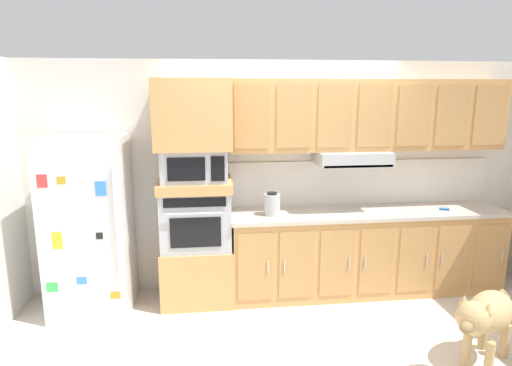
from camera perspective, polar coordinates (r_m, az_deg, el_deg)
name	(u,v)px	position (r m, az deg, el deg)	size (l,w,h in m)	color
ground_plane	(301,330)	(4.31, 5.87, -18.59)	(9.60, 9.60, 0.00)	beige
back_kitchen_wall	(282,176)	(4.88, 3.37, 0.95)	(6.20, 0.12, 2.50)	silver
refrigerator	(89,225)	(4.63, -20.96, -5.20)	(0.76, 0.73, 1.76)	white
oven_base_cabinet	(198,272)	(4.75, -7.64, -11.49)	(0.74, 0.62, 0.60)	tan
built_in_oven	(196,218)	(4.54, -7.85, -4.55)	(0.70, 0.62, 0.60)	#A8AAAF
appliance_mid_shelf	(195,185)	(4.46, -7.98, -0.23)	(0.74, 0.62, 0.10)	tan
microwave	(194,164)	(4.42, -8.06, 2.43)	(0.64, 0.54, 0.32)	#A8AAAF
appliance_upper_cabinet	(193,114)	(4.36, -8.26, 8.92)	(0.74, 0.62, 0.68)	tan
lower_cabinet_run	(366,252)	(5.00, 14.18, -8.79)	(2.94, 0.63, 0.88)	tan
countertop_slab	(368,212)	(4.86, 14.44, -3.71)	(2.98, 0.64, 0.04)	#BCB2A3
backsplash_panel	(360,182)	(5.06, 13.44, 0.11)	(2.98, 0.02, 0.50)	silver
upper_cabinet_with_hood	(368,118)	(4.81, 14.41, 8.26)	(2.94, 0.48, 0.88)	tan
screwdriver	(444,209)	(5.14, 23.39, -3.10)	(0.15, 0.16, 0.03)	blue
electric_kettle	(272,204)	(4.51, 2.10, -2.80)	(0.17, 0.17, 0.24)	#A8AAAF
dog	(486,315)	(4.03, 27.89, -15.06)	(0.83, 0.66, 0.68)	tan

